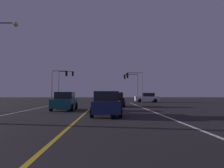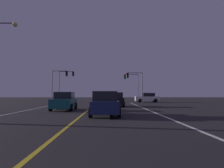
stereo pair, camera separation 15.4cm
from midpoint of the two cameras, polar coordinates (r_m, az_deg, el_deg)
The scene contains 12 objects.
lane_edge_right at distance 17.08m, azimuth 12.18°, elevation -7.55°, with size 0.16×42.91×0.01m, color silver.
lane_edge_left at distance 18.24m, azimuth -25.32°, elevation -7.05°, with size 0.16×42.91×0.01m, color silver.
lane_center_divider at distance 16.74m, azimuth -7.22°, elevation -7.70°, with size 0.16×42.91×0.01m, color gold.
car_ahead_far at distance 27.07m, azimuth 1.08°, elevation -4.00°, with size 2.02×4.30×1.70m.
car_oncoming at distance 21.52m, azimuth -11.83°, elevation -4.32°, with size 2.02×4.30×1.70m.
car_lead_same_lane at distance 15.59m, azimuth -1.47°, elevation -5.08°, with size 2.02×4.30×1.70m.
car_crossing_side at distance 41.27m, azimuth 9.07°, elevation -3.46°, with size 4.30×2.02×1.70m.
traffic_light_near_right at distance 38.87m, azimuth 5.82°, elevation 0.94°, with size 2.80×0.36×5.20m.
traffic_light_near_left at distance 39.48m, azimuth -13.02°, elevation 1.25°, with size 2.80×0.36×5.51m.
traffic_light_far_right at distance 44.34m, azimuth 4.97°, elevation 0.67°, with size 2.85×0.36×5.38m.
traffic_light_far_left at distance 44.87m, azimuth -11.45°, elevation 1.19°, with size 3.05×0.36×5.95m.
street_lamp_right_near at distance 12.34m, azimuth 26.58°, elevation 16.22°, with size 2.61×0.44×8.58m.
Camera 2 is at (1.88, -1.12, 1.52)m, focal length 36.09 mm.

